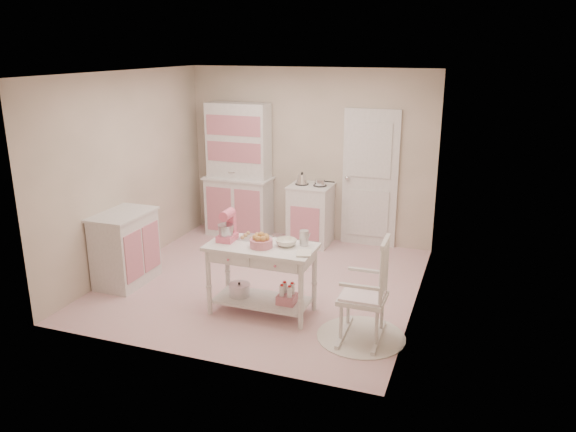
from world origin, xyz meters
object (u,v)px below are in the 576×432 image
object	(u,v)px
base_cabinet	(125,248)
stand_mixer	(227,226)
hutch	(238,170)
rocking_chair	(363,288)
work_table	(262,279)
bread_basket	(261,243)
stove	(311,215)

from	to	relation	value
base_cabinet	stand_mixer	distance (m)	1.60
hutch	rocking_chair	bearing A→B (deg)	-45.54
rocking_chair	work_table	world-z (taller)	rocking_chair
rocking_chair	bread_basket	distance (m)	1.21
rocking_chair	stove	bearing A→B (deg)	116.54
hutch	bread_basket	size ratio (longest dim) A/B	8.32
base_cabinet	rocking_chair	distance (m)	3.14
stove	bread_basket	size ratio (longest dim) A/B	3.68
work_table	stand_mixer	bearing A→B (deg)	177.27
work_table	stove	bearing A→B (deg)	94.29
stove	base_cabinet	distance (m)	2.79
stove	rocking_chair	xyz separation A→B (m)	(1.36, -2.56, 0.09)
rocking_chair	stand_mixer	size ratio (longest dim) A/B	3.24
base_cabinet	bread_basket	bearing A→B (deg)	-7.02
base_cabinet	rocking_chair	size ratio (longest dim) A/B	0.84
hutch	work_table	size ratio (longest dim) A/B	1.73
bread_basket	rocking_chair	bearing A→B (deg)	-7.14
hutch	stand_mixer	xyz separation A→B (m)	(0.96, -2.40, -0.07)
bread_basket	hutch	bearing A→B (deg)	119.53
base_cabinet	bread_basket	size ratio (longest dim) A/B	3.68
stand_mixer	bread_basket	bearing A→B (deg)	-10.39
stove	base_cabinet	size ratio (longest dim) A/B	1.00
bread_basket	stove	bearing A→B (deg)	94.67
base_cabinet	stand_mixer	bearing A→B (deg)	-6.43
base_cabinet	work_table	world-z (taller)	base_cabinet
rocking_chair	bread_basket	size ratio (longest dim) A/B	4.40
base_cabinet	stand_mixer	xyz separation A→B (m)	(1.51, -0.17, 0.51)
stand_mixer	base_cabinet	bearing A→B (deg)	172.22
base_cabinet	bread_basket	xyz separation A→B (m)	(1.95, -0.24, 0.39)
stand_mixer	rocking_chair	bearing A→B (deg)	-9.01
hutch	rocking_chair	distance (m)	3.69
rocking_chair	base_cabinet	bearing A→B (deg)	171.44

